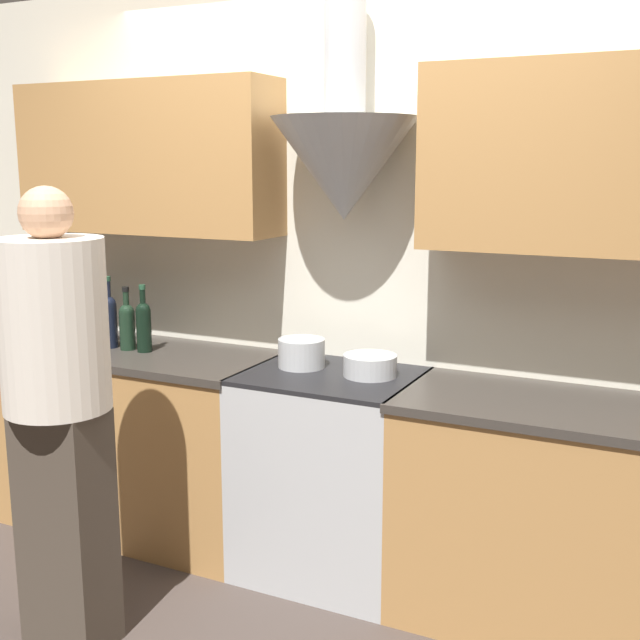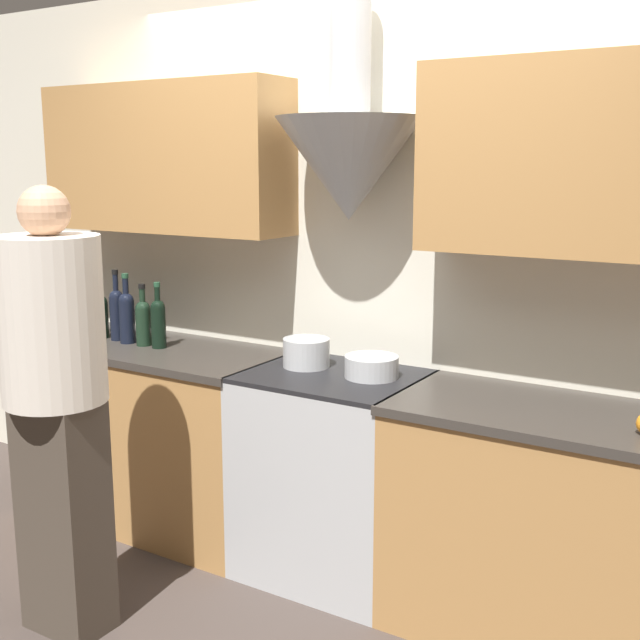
{
  "view_description": "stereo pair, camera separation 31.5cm",
  "coord_description": "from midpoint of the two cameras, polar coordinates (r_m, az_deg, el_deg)",
  "views": [
    {
      "loc": [
        1.4,
        -2.64,
        1.79
      ],
      "look_at": [
        0.0,
        0.23,
        1.15
      ],
      "focal_mm": 45.0,
      "sensor_mm": 36.0,
      "label": 1
    },
    {
      "loc": [
        1.68,
        -2.48,
        1.79
      ],
      "look_at": [
        0.0,
        0.23,
        1.15
      ],
      "focal_mm": 45.0,
      "sensor_mm": 36.0,
      "label": 2
    }
  ],
  "objects": [
    {
      "name": "stock_pot",
      "position": [
        3.49,
        1.6,
        -2.36
      ],
      "size": [
        0.2,
        0.2,
        0.12
      ],
      "color": "#B7BABC",
      "rests_on": "stove_range"
    },
    {
      "name": "counter_right",
      "position": [
        3.24,
        18.13,
        -13.64
      ],
      "size": [
        1.11,
        0.62,
        0.9
      ],
      "color": "#B27F47",
      "rests_on": "ground_plane"
    },
    {
      "name": "mixing_bowl",
      "position": [
        3.35,
        6.39,
        -3.35
      ],
      "size": [
        0.23,
        0.23,
        0.09
      ],
      "color": "#B7BABC",
      "rests_on": "stove_range"
    },
    {
      "name": "counter_left",
      "position": [
        4.09,
        -9.49,
        -7.97
      ],
      "size": [
        1.36,
        0.62,
        0.9
      ],
      "color": "#B27F47",
      "rests_on": "ground_plane"
    },
    {
      "name": "ground_plane",
      "position": [
        3.48,
        0.63,
        -19.67
      ],
      "size": [
        12.0,
        12.0,
        0.0
      ],
      "primitive_type": "plane",
      "color": "#423833"
    },
    {
      "name": "person_foreground_left",
      "position": [
        3.07,
        -15.49,
        -5.26
      ],
      "size": [
        0.38,
        0.38,
        1.71
      ],
      "color": "#473D33",
      "rests_on": "ground_plane"
    },
    {
      "name": "wall_back",
      "position": [
        3.54,
        5.08,
        6.18
      ],
      "size": [
        8.4,
        0.62,
        2.6
      ],
      "color": "silver",
      "rests_on": "ground_plane"
    },
    {
      "name": "wine_bottle_4",
      "position": [
        4.09,
        -12.14,
        0.57
      ],
      "size": [
        0.07,
        0.07,
        0.36
      ],
      "color": "black",
      "rests_on": "counter_left"
    },
    {
      "name": "stove_range",
      "position": [
        3.53,
        3.48,
        -10.91
      ],
      "size": [
        0.73,
        0.6,
        0.9
      ],
      "color": "#B7BABC",
      "rests_on": "ground_plane"
    },
    {
      "name": "wine_bottle_2",
      "position": [
        4.22,
        -14.08,
        0.7
      ],
      "size": [
        0.08,
        0.08,
        0.35
      ],
      "color": "black",
      "rests_on": "counter_left"
    },
    {
      "name": "wine_bottle_1",
      "position": [
        4.28,
        -14.94,
        0.77
      ],
      "size": [
        0.07,
        0.07,
        0.32
      ],
      "color": "black",
      "rests_on": "counter_left"
    },
    {
      "name": "wine_bottle_6",
      "position": [
        3.95,
        -10.25,
        -0.04
      ],
      "size": [
        0.07,
        0.07,
        0.3
      ],
      "color": "black",
      "rests_on": "counter_left"
    },
    {
      "name": "wine_bottle_0",
      "position": [
        4.34,
        -15.73,
        0.93
      ],
      "size": [
        0.07,
        0.07,
        0.35
      ],
      "color": "black",
      "rests_on": "counter_left"
    },
    {
      "name": "wine_bottle_5",
      "position": [
        4.01,
        -11.42,
        0.35
      ],
      "size": [
        0.08,
        0.08,
        0.35
      ],
      "color": "black",
      "rests_on": "counter_left"
    },
    {
      "name": "wine_bottle_7",
      "position": [
        3.88,
        -9.17,
        -0.08
      ],
      "size": [
        0.07,
        0.07,
        0.32
      ],
      "color": "black",
      "rests_on": "counter_left"
    },
    {
      "name": "wine_bottle_3",
      "position": [
        4.16,
        -13.23,
        0.43
      ],
      "size": [
        0.07,
        0.07,
        0.32
      ],
      "color": "black",
      "rests_on": "counter_left"
    }
  ]
}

